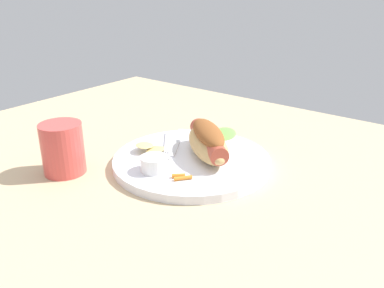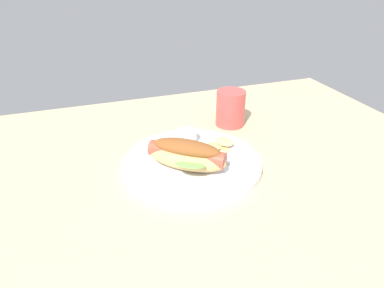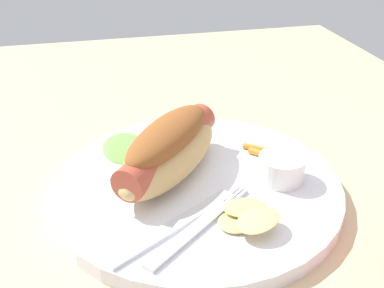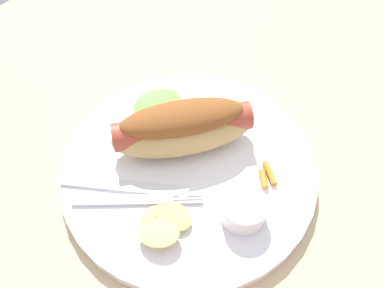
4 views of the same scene
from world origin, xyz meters
The scene contains 9 objects.
ground_plane centered at (0.00, 0.00, -0.90)cm, with size 120.00×90.00×1.80cm, color tan.
plate centered at (1.71, -1.58, 0.80)cm, with size 30.05×30.05×1.60cm, color white.
hot_dog centered at (3.74, 0.94, 4.69)cm, with size 17.12×15.72×6.24cm.
sauce_ramekin centered at (-0.23, -10.25, 2.96)cm, with size 4.87×4.87×2.72cm, color white.
fork centered at (-5.80, 0.05, 1.80)cm, with size 9.96×11.87×0.40cm.
knife centered at (-5.20, 2.17, 1.78)cm, with size 14.56×1.40×0.36cm, color silver.
chips_pile centered at (-6.16, -4.40, 2.40)cm, with size 6.64×6.57×1.84cm.
carrot_garnish centered at (5.72, -9.78, 1.96)cm, with size 3.45×2.88×0.76cm.
drinking_cup centered at (-14.93, -18.31, 4.73)cm, with size 7.62×7.62×9.46cm, color #D84C47.
Camera 2 is at (22.96, 59.47, 40.92)cm, focal length 32.75 mm.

